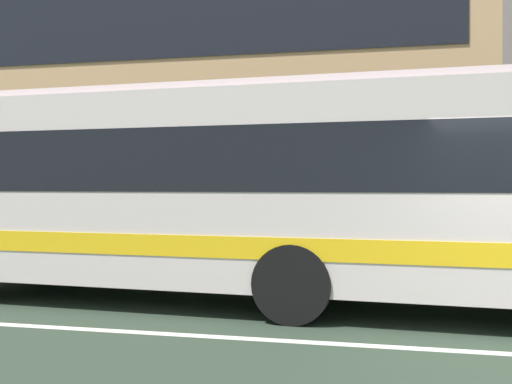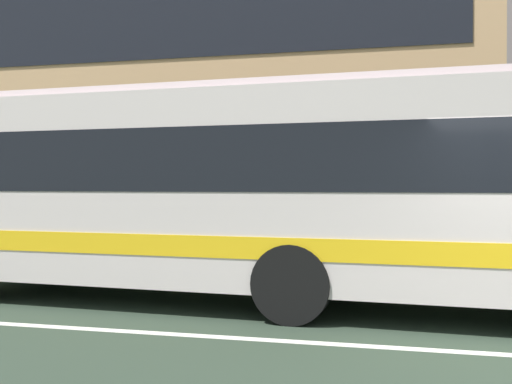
{
  "view_description": "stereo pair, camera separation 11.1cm",
  "coord_description": "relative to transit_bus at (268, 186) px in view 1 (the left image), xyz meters",
  "views": [
    {
      "loc": [
        -1.48,
        -6.87,
        1.73
      ],
      "look_at": [
        -3.52,
        1.65,
        1.63
      ],
      "focal_mm": 44.42,
      "sensor_mm": 36.0,
      "label": 1
    },
    {
      "loc": [
        -1.37,
        -6.84,
        1.73
      ],
      "look_at": [
        -3.52,
        1.65,
        1.63
      ],
      "focal_mm": 44.42,
      "sensor_mm": 36.0,
      "label": 2
    }
  ],
  "objects": [
    {
      "name": "transit_bus",
      "position": [
        0.0,
        0.0,
        0.0
      ],
      "size": [
        10.88,
        3.2,
        3.11
      ],
      "color": "beige",
      "rests_on": "ground_plane"
    },
    {
      "name": "apartment_block_left",
      "position": [
        -5.12,
        11.39,
        3.49
      ],
      "size": [
        18.39,
        10.01,
        10.42
      ],
      "color": "tan",
      "rests_on": "ground_plane"
    },
    {
      "name": "hedge_row_far",
      "position": [
        -0.14,
        3.34,
        -1.33
      ],
      "size": [
        14.61,
        1.1,
        0.77
      ],
      "primitive_type": "cube",
      "color": "#244626",
      "rests_on": "ground_plane"
    }
  ]
}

